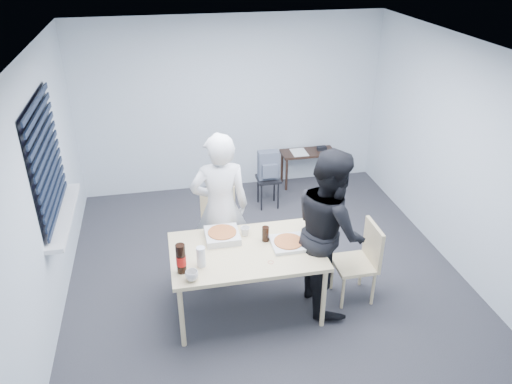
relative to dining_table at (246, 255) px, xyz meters
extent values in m
plane|color=#2D2C31|center=(0.32, 0.43, -0.68)|extent=(5.00, 5.00, 0.00)
plane|color=white|center=(0.32, 0.43, 1.92)|extent=(5.00, 5.00, 0.00)
plane|color=silver|center=(0.32, 2.93, 0.62)|extent=(4.50, 0.00, 4.50)
plane|color=silver|center=(0.32, -2.07, 0.62)|extent=(4.50, 0.00, 4.50)
plane|color=silver|center=(-1.93, 0.43, 0.62)|extent=(0.00, 5.00, 5.00)
plane|color=silver|center=(2.57, 0.43, 0.62)|extent=(0.00, 5.00, 5.00)
plane|color=black|center=(-1.91, 0.83, 0.87)|extent=(0.00, 1.30, 1.30)
cube|color=black|center=(-1.88, 0.83, 0.87)|extent=(0.04, 1.30, 1.25)
cube|color=silver|center=(-1.84, 0.83, 0.20)|extent=(0.18, 1.42, 0.05)
cube|color=#D5B688|center=(0.00, 0.00, 0.04)|extent=(1.53, 0.97, 0.04)
cylinder|color=#D5B688|center=(-0.70, -0.42, -0.33)|extent=(0.05, 0.05, 0.70)
cylinder|color=#D5B688|center=(-0.70, 0.42, -0.33)|extent=(0.05, 0.05, 0.70)
cylinder|color=#D5B688|center=(0.70, -0.42, -0.33)|extent=(0.05, 0.05, 0.70)
cylinder|color=#D5B688|center=(0.70, 0.42, -0.33)|extent=(0.05, 0.05, 0.70)
cube|color=#D5B688|center=(-0.14, 0.94, -0.25)|extent=(0.42, 0.42, 0.04)
cube|color=#D5B688|center=(-0.14, 1.13, -0.01)|extent=(0.42, 0.04, 0.44)
cylinder|color=#D5B688|center=(-0.31, 0.77, -0.48)|extent=(0.03, 0.03, 0.41)
cylinder|color=#D5B688|center=(-0.31, 1.11, -0.48)|extent=(0.03, 0.03, 0.41)
cylinder|color=#D5B688|center=(0.03, 0.77, -0.48)|extent=(0.03, 0.03, 0.41)
cylinder|color=#D5B688|center=(0.03, 1.11, -0.48)|extent=(0.03, 0.03, 0.41)
cube|color=#D5B688|center=(1.16, -0.05, -0.25)|extent=(0.42, 0.42, 0.04)
cube|color=#D5B688|center=(1.35, -0.05, -0.01)|extent=(0.04, 0.42, 0.44)
cylinder|color=#D5B688|center=(0.99, -0.22, -0.48)|extent=(0.03, 0.03, 0.41)
cylinder|color=#D5B688|center=(0.99, 0.12, -0.48)|extent=(0.03, 0.03, 0.41)
cylinder|color=#D5B688|center=(1.33, -0.22, -0.48)|extent=(0.03, 0.03, 0.41)
cylinder|color=#D5B688|center=(1.33, 0.12, -0.48)|extent=(0.03, 0.03, 0.41)
imported|color=silver|center=(-0.17, 0.64, 0.20)|extent=(0.65, 0.42, 1.77)
imported|color=black|center=(0.86, -0.03, 0.20)|extent=(0.47, 0.86, 1.77)
cube|color=#312018|center=(1.48, 2.71, -0.15)|extent=(0.83, 0.37, 0.04)
cylinder|color=#312018|center=(1.10, 2.56, -0.42)|extent=(0.04, 0.04, 0.52)
cylinder|color=#312018|center=(1.10, 2.85, -0.42)|extent=(0.04, 0.04, 0.52)
cylinder|color=#312018|center=(1.86, 2.56, -0.42)|extent=(0.04, 0.04, 0.52)
cylinder|color=#312018|center=(1.86, 2.85, -0.42)|extent=(0.04, 0.04, 0.52)
cube|color=black|center=(0.71, 2.14, -0.25)|extent=(0.32, 0.32, 0.04)
cylinder|color=black|center=(0.59, 2.01, -0.48)|extent=(0.04, 0.04, 0.41)
cylinder|color=black|center=(0.59, 2.26, -0.48)|extent=(0.04, 0.04, 0.41)
cylinder|color=black|center=(0.84, 2.01, -0.48)|extent=(0.04, 0.04, 0.41)
cylinder|color=black|center=(0.84, 2.26, -0.48)|extent=(0.04, 0.04, 0.41)
cube|color=slate|center=(0.71, 2.14, -0.03)|extent=(0.29, 0.16, 0.41)
cube|color=slate|center=(0.71, 2.03, -0.08)|extent=(0.21, 0.06, 0.19)
cube|color=silver|center=(-0.21, 0.25, 0.08)|extent=(0.35, 0.35, 0.04)
cube|color=silver|center=(-0.21, 0.25, 0.11)|extent=(0.35, 0.35, 0.04)
cylinder|color=#CC7F38|center=(-0.21, 0.25, 0.14)|extent=(0.30, 0.30, 0.01)
cube|color=silver|center=(0.44, 0.00, 0.08)|extent=(0.35, 0.35, 0.04)
cylinder|color=#CC7F38|center=(0.44, 0.00, 0.10)|extent=(0.30, 0.30, 0.01)
imported|color=silver|center=(-0.58, -0.38, 0.11)|extent=(0.17, 0.17, 0.10)
imported|color=silver|center=(0.04, 0.27, 0.11)|extent=(0.10, 0.10, 0.09)
cylinder|color=black|center=(0.23, 0.12, 0.14)|extent=(0.10, 0.10, 0.16)
cylinder|color=black|center=(-0.66, -0.24, 0.21)|extent=(0.09, 0.09, 0.30)
cylinder|color=red|center=(-0.66, -0.24, 0.19)|extent=(0.10, 0.10, 0.10)
cylinder|color=silver|center=(-0.47, -0.18, 0.16)|extent=(0.11, 0.11, 0.21)
torus|color=red|center=(0.19, -0.26, 0.06)|extent=(0.07, 0.07, 0.00)
cube|color=white|center=(1.33, 2.70, -0.12)|extent=(0.32, 0.37, 0.01)
cube|color=black|center=(1.70, 2.72, -0.10)|extent=(0.16, 0.13, 0.06)
camera|label=1|loc=(-0.74, -4.11, 2.92)|focal=35.00mm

